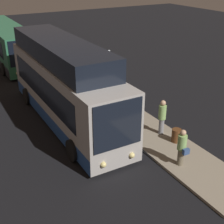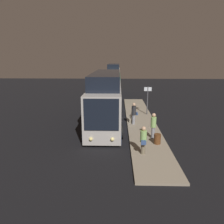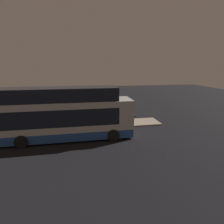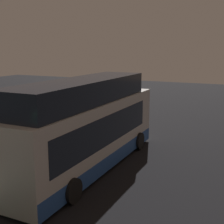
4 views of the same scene
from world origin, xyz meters
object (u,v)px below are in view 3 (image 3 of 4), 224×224
Objects in this scene: bus_lead at (66,116)px; suitcase at (71,125)px; sign_post at (42,109)px; passenger_boarding at (133,115)px; trash_bin at (116,118)px; passenger_waiting at (76,118)px; passenger_with_bags at (107,113)px.

bus_lead reaches higher than suitcase.
bus_lead is 4.02× the size of sign_post.
passenger_boarding is 6.30m from suitcase.
trash_bin is (4.71, 1.43, 0.00)m from suitcase.
passenger_boarding is at bearing -8.55° from sign_post.
suitcase is at bearing 164.12° from passenger_waiting.
suitcase is (0.21, 2.11, -1.48)m from bus_lead.
bus_lead is at bearing -144.24° from trash_bin.
bus_lead is 6.24m from trash_bin.
bus_lead reaches higher than passenger_with_bags.
sign_post is at bearing 90.12° from passenger_with_bags.
bus_lead is at bearing -56.16° from sign_post.
trash_bin is at bearing 35.76° from bus_lead.
passenger_with_bags is at bearing -3.59° from sign_post.
passenger_boarding is 1.86× the size of suitcase.
sign_post is at bearing -95.75° from passenger_boarding.
passenger_with_bags is 1.18m from trash_bin.
passenger_with_bags reaches higher than trash_bin.
bus_lead is 2.55m from passenger_waiting.
passenger_boarding is (6.48, 2.46, -0.92)m from bus_lead.
sign_post is at bearing 123.84° from bus_lead.
passenger_with_bags is 6.56m from sign_post.
suitcase is at bearing -163.08° from trash_bin.
passenger_boarding reaches higher than suitcase.
passenger_waiting is 2.04× the size of suitcase.
passenger_with_bags is 2.01× the size of suitcase.
passenger_boarding is at bearing 3.19° from suitcase.
passenger_boarding is at bearing -106.88° from passenger_with_bags.
suitcase is at bearing 112.91° from passenger_with_bags.
suitcase is (-3.73, -1.30, -0.65)m from passenger_with_bags.
passenger_boarding is 9.18m from sign_post.
passenger_boarding is 0.91× the size of passenger_waiting.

